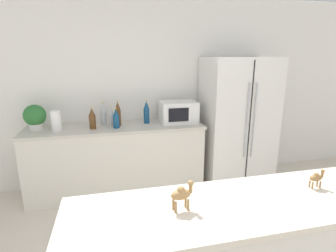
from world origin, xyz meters
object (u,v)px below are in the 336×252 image
object	(u,v)px
back_bottle_5	(116,119)
potted_plant	(35,116)
paper_towel_roll	(56,121)
back_bottle_0	(118,114)
camel_figurine	(182,194)
back_bottle_3	(103,114)
refrigerator	(237,122)
back_bottle_1	(146,112)
back_bottle_4	(92,119)
camel_figurine_second	(317,177)
back_bottle_2	(111,116)
microwave	(178,112)

from	to	relation	value
back_bottle_5	potted_plant	bearing A→B (deg)	171.70
paper_towel_roll	back_bottle_0	bearing A→B (deg)	8.05
camel_figurine	back_bottle_3	bearing A→B (deg)	100.73
refrigerator	back_bottle_1	bearing A→B (deg)	174.78
back_bottle_3	back_bottle_5	size ratio (longest dim) A/B	1.18
back_bottle_1	back_bottle_4	distance (m)	0.70
back_bottle_0	camel_figurine	xyz separation A→B (m)	(0.23, -2.11, -0.01)
refrigerator	camel_figurine_second	xyz separation A→B (m)	(-0.50, -1.99, 0.14)
back_bottle_0	camel_figurine_second	size ratio (longest dim) A/B	2.66
potted_plant	back_bottle_0	distance (m)	0.98
paper_towel_roll	camel_figurine_second	xyz separation A→B (m)	(1.85, -1.96, -0.00)
potted_plant	camel_figurine	world-z (taller)	potted_plant
paper_towel_roll	back_bottle_2	distance (m)	0.65
back_bottle_0	back_bottle_4	xyz separation A→B (m)	(-0.31, -0.09, -0.03)
back_bottle_5	camel_figurine_second	distance (m)	2.26
potted_plant	camel_figurine	distance (m)	2.44
paper_towel_roll	back_bottle_4	bearing A→B (deg)	1.96
potted_plant	back_bottle_2	xyz separation A→B (m)	(0.89, -0.01, -0.04)
back_bottle_3	paper_towel_roll	bearing A→B (deg)	-162.30
back_bottle_5	microwave	bearing A→B (deg)	8.14
back_bottle_1	back_bottle_2	world-z (taller)	back_bottle_1
potted_plant	back_bottle_5	bearing A→B (deg)	-8.30
paper_towel_roll	back_bottle_2	world-z (taller)	back_bottle_2
microwave	back_bottle_5	xyz separation A→B (m)	(-0.82, -0.12, -0.02)
refrigerator	back_bottle_3	xyz separation A→B (m)	(-1.81, 0.15, 0.16)
back_bottle_2	camel_figurine_second	world-z (taller)	back_bottle_2
camel_figurine_second	back_bottle_5	bearing A→B (deg)	120.73
potted_plant	back_bottle_2	world-z (taller)	potted_plant
potted_plant	camel_figurine_second	size ratio (longest dim) A/B	2.52
back_bottle_0	camel_figurine	distance (m)	2.12
back_bottle_0	back_bottle_1	bearing A→B (deg)	5.69
back_bottle_2	camel_figurine	bearing A→B (deg)	-81.50
back_bottle_1	back_bottle_5	size ratio (longest dim) A/B	1.24
back_bottle_3	back_bottle_2	bearing A→B (deg)	-35.76
back_bottle_0	back_bottle_5	distance (m)	0.13
potted_plant	camel_figurine	size ratio (longest dim) A/B	1.88
microwave	camel_figurine_second	bearing A→B (deg)	-80.84
microwave	refrigerator	bearing A→B (deg)	-4.97
back_bottle_0	back_bottle_4	bearing A→B (deg)	-164.26
back_bottle_3	back_bottle_0	bearing A→B (deg)	-21.26
back_bottle_0	back_bottle_3	distance (m)	0.20
back_bottle_0	back_bottle_2	xyz separation A→B (m)	(-0.08, 0.00, -0.03)
back_bottle_4	camel_figurine_second	xyz separation A→B (m)	(1.44, -1.98, -0.01)
potted_plant	refrigerator	bearing A→B (deg)	-2.04
microwave	camel_figurine	world-z (taller)	microwave
back_bottle_4	microwave	bearing A→B (deg)	4.31
back_bottle_0	back_bottle_3	bearing A→B (deg)	158.74
back_bottle_5	camel_figurine_second	world-z (taller)	back_bottle_5
microwave	back_bottle_1	size ratio (longest dim) A/B	1.57
back_bottle_1	camel_figurine	bearing A→B (deg)	-93.73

